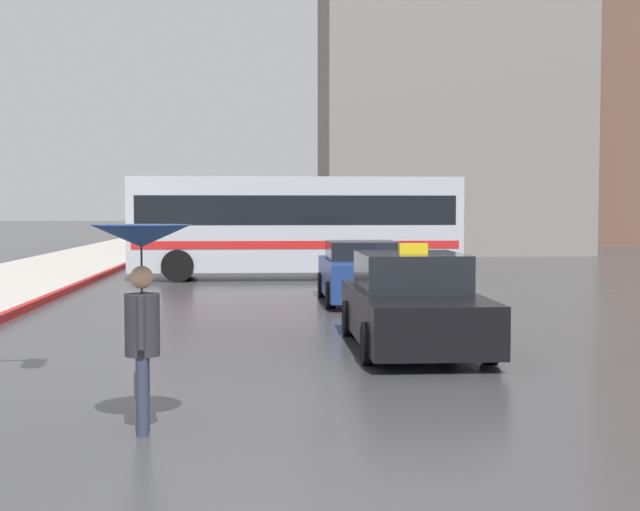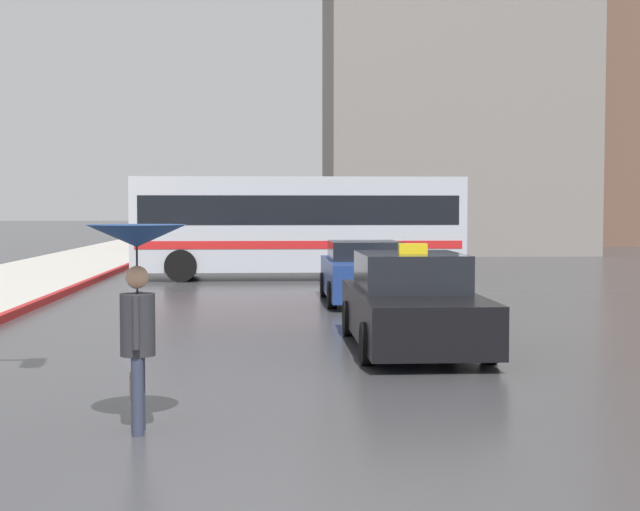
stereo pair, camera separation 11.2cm
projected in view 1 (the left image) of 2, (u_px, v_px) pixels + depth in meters
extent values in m
cube|color=black|center=(413.00, 314.00, 13.86)|extent=(1.80, 4.59, 0.73)
cube|color=black|center=(410.00, 271.00, 14.05)|extent=(1.58, 2.07, 0.58)
cylinder|color=black|center=(490.00, 342.00, 12.51)|extent=(0.20, 0.60, 0.60)
cylinder|color=black|center=(369.00, 343.00, 12.39)|extent=(0.20, 0.60, 0.60)
cylinder|color=black|center=(448.00, 317.00, 15.34)|extent=(0.20, 0.60, 0.60)
cylinder|color=black|center=(349.00, 318.00, 15.23)|extent=(0.20, 0.60, 0.60)
cube|color=yellow|center=(413.00, 249.00, 13.80)|extent=(0.44, 0.16, 0.16)
cube|color=navy|center=(363.00, 278.00, 20.65)|extent=(1.80, 4.21, 0.82)
cube|color=black|center=(362.00, 250.00, 20.82)|extent=(1.58, 1.89, 0.43)
cylinder|color=black|center=(409.00, 294.00, 19.42)|extent=(0.20, 0.60, 0.60)
cylinder|color=black|center=(331.00, 295.00, 19.30)|extent=(0.20, 0.60, 0.60)
cylinder|color=black|center=(391.00, 284.00, 22.02)|extent=(0.20, 0.60, 0.60)
cylinder|color=black|center=(322.00, 285.00, 21.90)|extent=(0.20, 0.60, 0.60)
cube|color=#B2B7C1|center=(295.00, 224.00, 27.60)|extent=(10.06, 2.54, 2.86)
cube|color=black|center=(295.00, 210.00, 27.58)|extent=(9.55, 2.56, 0.87)
cube|color=red|center=(295.00, 243.00, 27.64)|extent=(9.76, 2.57, 0.24)
cylinder|color=black|center=(178.00, 266.00, 26.25)|extent=(0.96, 0.28, 0.96)
cylinder|color=black|center=(185.00, 261.00, 28.65)|extent=(0.96, 0.28, 0.96)
cylinder|color=black|center=(405.00, 265.00, 26.67)|extent=(0.96, 0.28, 0.96)
cylinder|color=black|center=(394.00, 260.00, 29.07)|extent=(0.96, 0.28, 0.96)
cylinder|color=#2D3347|center=(142.00, 397.00, 8.51)|extent=(0.13, 0.13, 0.76)
cylinder|color=#2D3347|center=(144.00, 392.00, 8.73)|extent=(0.13, 0.13, 0.76)
cylinder|color=#28282D|center=(142.00, 325.00, 8.58)|extent=(0.36, 0.36, 0.60)
sphere|color=tan|center=(142.00, 277.00, 8.56)|extent=(0.22, 0.22, 0.22)
cylinder|color=#28282D|center=(141.00, 323.00, 8.37)|extent=(0.07, 0.07, 0.51)
cylinder|color=#28282D|center=(143.00, 318.00, 8.78)|extent=(0.07, 0.07, 0.51)
cone|color=navy|center=(141.00, 236.00, 8.53)|extent=(0.96, 0.96, 0.22)
cylinder|color=black|center=(142.00, 270.00, 8.55)|extent=(0.02, 0.02, 0.66)
cube|color=#BFB28C|center=(140.00, 385.00, 8.89)|extent=(0.11, 0.19, 0.28)
cube|color=gray|center=(448.00, 13.00, 43.23)|extent=(12.18, 8.13, 23.34)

